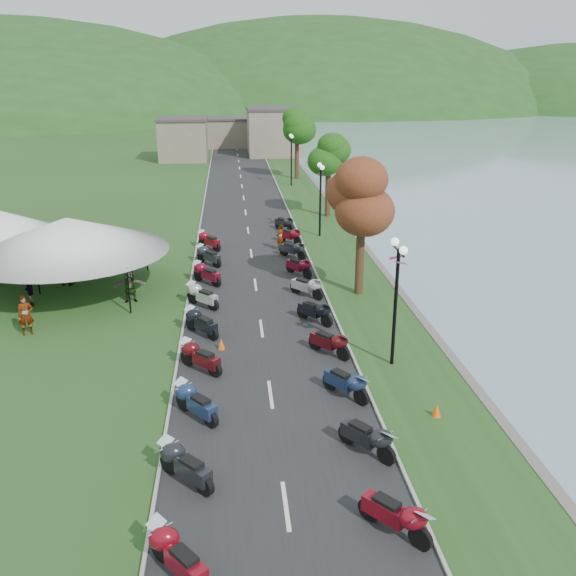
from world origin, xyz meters
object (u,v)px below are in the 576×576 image
object	(u,v)px
vendor_tent_main	(71,255)
pedestrian_b	(67,284)
pedestrian_c	(31,305)
pedestrian_a	(29,334)

from	to	relation	value
vendor_tent_main	pedestrian_b	bearing A→B (deg)	121.09
vendor_tent_main	pedestrian_c	world-z (taller)	vendor_tent_main
vendor_tent_main	pedestrian_a	world-z (taller)	vendor_tent_main
pedestrian_a	pedestrian_b	world-z (taller)	pedestrian_b
pedestrian_c	pedestrian_a	bearing A→B (deg)	-10.74
vendor_tent_main	pedestrian_b	distance (m)	2.43
vendor_tent_main	pedestrian_b	world-z (taller)	vendor_tent_main
vendor_tent_main	pedestrian_c	size ratio (longest dim) A/B	3.84
pedestrian_c	pedestrian_b	bearing A→B (deg)	135.95
pedestrian_b	vendor_tent_main	bearing A→B (deg)	137.94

